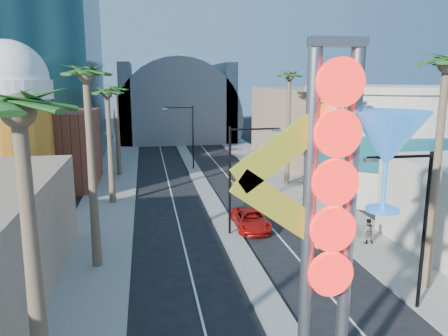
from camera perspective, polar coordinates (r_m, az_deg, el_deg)
sidewalk_west at (r=46.41m, az=-14.51°, el=-2.77°), size 5.00×100.00×0.15m
sidewalk_east at (r=48.74m, az=8.36°, el=-1.83°), size 5.00×100.00×0.15m
median at (r=49.52m, az=-3.24°, el=-1.51°), size 1.60×84.00×0.15m
brick_filler_west at (r=49.48m, az=-22.03°, el=2.28°), size 10.00×10.00×8.00m
filler_east at (r=62.18m, az=10.39°, el=5.61°), size 10.00×20.00×10.00m
beer_mug at (r=41.55m, az=-25.96°, el=5.67°), size 7.00×7.00×14.50m
turquoise_building at (r=46.86m, az=20.45°, el=3.45°), size 16.60×16.60×10.60m
canopy at (r=82.38m, az=-6.23°, el=6.68°), size 22.00×16.00×22.00m
neon_sign at (r=15.01m, az=16.55°, el=-4.36°), size 6.53×2.60×12.55m
streetlight_0 at (r=31.22m, az=1.75°, el=-0.27°), size 3.79×0.25×8.00m
streetlight_1 at (r=54.52m, az=-4.66°, el=4.81°), size 3.79×0.25×8.00m
streetlight_2 at (r=22.79m, az=23.87°, el=-5.92°), size 3.45×0.25×8.00m
palm_0 at (r=12.37m, az=-25.07°, el=4.11°), size 2.40×2.40×11.70m
palm_1 at (r=26.07m, az=-17.51°, el=10.02°), size 2.40×2.40×12.70m
palm_2 at (r=40.04m, az=-14.97°, el=8.62°), size 2.40×2.40×11.20m
palm_3 at (r=52.00m, az=-13.95°, el=9.27°), size 2.40×2.40×11.20m
palm_5 at (r=24.81m, az=26.93°, el=10.29°), size 2.40×2.40×13.20m
palm_6 at (r=35.19m, az=14.86°, el=8.99°), size 2.40×2.40×11.70m
palm_7 at (r=46.32m, az=8.56°, el=10.90°), size 2.40×2.40×12.70m
red_pickup at (r=33.65m, az=3.54°, el=-6.74°), size 2.57×5.28×1.45m
pedestrian_b at (r=31.87m, az=18.23°, el=-7.82°), size 0.91×0.74×1.75m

